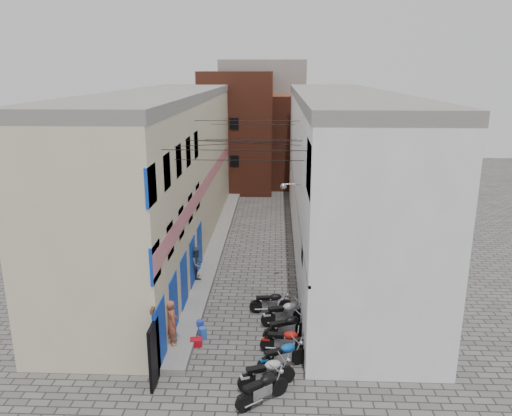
# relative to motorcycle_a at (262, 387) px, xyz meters

# --- Properties ---
(ground) EXTENTS (90.00, 90.00, 0.00)m
(ground) POSITION_rel_motorcycle_a_xyz_m (-1.08, 1.28, -0.57)
(ground) COLOR #514F4C
(ground) RESTS_ON ground
(plinth) EXTENTS (0.90, 26.00, 0.25)m
(plinth) POSITION_rel_motorcycle_a_xyz_m (-3.13, 14.28, -0.45)
(plinth) COLOR slate
(plinth) RESTS_ON ground
(building_left) EXTENTS (5.10, 27.00, 9.00)m
(building_left) POSITION_rel_motorcycle_a_xyz_m (-6.06, 14.23, 3.93)
(building_left) COLOR beige
(building_left) RESTS_ON ground
(building_right) EXTENTS (5.94, 26.00, 9.00)m
(building_right) POSITION_rel_motorcycle_a_xyz_m (3.92, 14.28, 3.93)
(building_right) COLOR silver
(building_right) RESTS_ON ground
(building_far_brick_left) EXTENTS (6.00, 6.00, 10.00)m
(building_far_brick_left) POSITION_rel_motorcycle_a_xyz_m (-3.08, 29.28, 4.43)
(building_far_brick_left) COLOR brown
(building_far_brick_left) RESTS_ON ground
(building_far_brick_right) EXTENTS (5.00, 6.00, 8.00)m
(building_far_brick_right) POSITION_rel_motorcycle_a_xyz_m (1.92, 31.28, 3.43)
(building_far_brick_right) COLOR brown
(building_far_brick_right) RESTS_ON ground
(building_far_concrete) EXTENTS (8.00, 5.00, 11.00)m
(building_far_concrete) POSITION_rel_motorcycle_a_xyz_m (-1.08, 35.28, 4.93)
(building_far_concrete) COLOR slate
(building_far_concrete) RESTS_ON ground
(far_shopfront) EXTENTS (2.00, 0.30, 2.40)m
(far_shopfront) POSITION_rel_motorcycle_a_xyz_m (-1.08, 26.48, 0.63)
(far_shopfront) COLOR black
(far_shopfront) RESTS_ON ground
(overhead_wires) EXTENTS (5.80, 13.02, 1.32)m
(overhead_wires) POSITION_rel_motorcycle_a_xyz_m (-1.08, 8.93, 6.55)
(overhead_wires) COLOR black
(overhead_wires) RESTS_ON ground
(motorcycle_a) EXTENTS (1.94, 1.71, 1.14)m
(motorcycle_a) POSITION_rel_motorcycle_a_xyz_m (0.00, 0.00, 0.00)
(motorcycle_a) COLOR black
(motorcycle_a) RESTS_ON ground
(motorcycle_b) EXTENTS (2.09, 1.32, 1.16)m
(motorcycle_b) POSITION_rel_motorcycle_a_xyz_m (0.12, 0.82, 0.01)
(motorcycle_b) COLOR #9B9B9F
(motorcycle_b) RESTS_ON ground
(motorcycle_c) EXTENTS (1.99, 1.40, 1.11)m
(motorcycle_c) POSITION_rel_motorcycle_a_xyz_m (0.65, 1.92, -0.02)
(motorcycle_c) COLOR #0B4CA9
(motorcycle_c) RESTS_ON ground
(motorcycle_d) EXTENTS (1.92, 0.75, 1.08)m
(motorcycle_d) POSITION_rel_motorcycle_a_xyz_m (0.75, 2.93, -0.03)
(motorcycle_d) COLOR #A3120B
(motorcycle_d) RESTS_ON ground
(motorcycle_e) EXTENTS (2.05, 1.37, 1.14)m
(motorcycle_e) POSITION_rel_motorcycle_a_xyz_m (0.82, 3.89, -0.00)
(motorcycle_e) COLOR black
(motorcycle_e) RESTS_ON ground
(motorcycle_f) EXTENTS (2.10, 1.18, 1.16)m
(motorcycle_f) POSITION_rel_motorcycle_a_xyz_m (0.76, 5.05, 0.01)
(motorcycle_f) COLOR #99989D
(motorcycle_f) RESTS_ON ground
(motorcycle_g) EXTENTS (1.90, 0.76, 1.07)m
(motorcycle_g) POSITION_rel_motorcycle_a_xyz_m (0.18, 6.09, -0.03)
(motorcycle_g) COLOR black
(motorcycle_g) RESTS_ON ground
(person_a) EXTENTS (0.60, 0.74, 1.76)m
(person_a) POSITION_rel_motorcycle_a_xyz_m (-3.43, 2.98, 0.56)
(person_a) COLOR #A0503A
(person_a) RESTS_ON plinth
(person_b) EXTENTS (0.96, 1.04, 1.71)m
(person_b) POSITION_rel_motorcycle_a_xyz_m (-3.43, 8.72, 0.53)
(person_b) COLOR #364051
(person_b) RESTS_ON plinth
(water_jug_near) EXTENTS (0.30, 0.30, 0.47)m
(water_jug_near) POSITION_rel_motorcycle_a_xyz_m (-2.43, 3.79, -0.34)
(water_jug_near) COLOR blue
(water_jug_near) RESTS_ON ground
(water_jug_far) EXTENTS (0.35, 0.35, 0.47)m
(water_jug_far) POSITION_rel_motorcycle_a_xyz_m (-2.63, 4.36, -0.34)
(water_jug_far) COLOR #2638BE
(water_jug_far) RESTS_ON ground
(red_crate) EXTENTS (0.49, 0.39, 0.29)m
(red_crate) POSITION_rel_motorcycle_a_xyz_m (-2.61, 3.28, -0.43)
(red_crate) COLOR #A80C19
(red_crate) RESTS_ON ground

